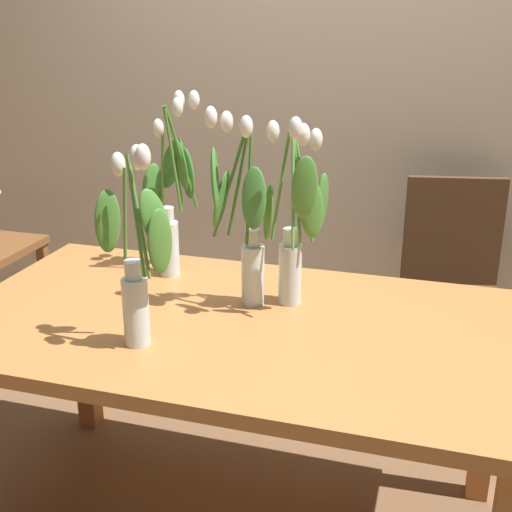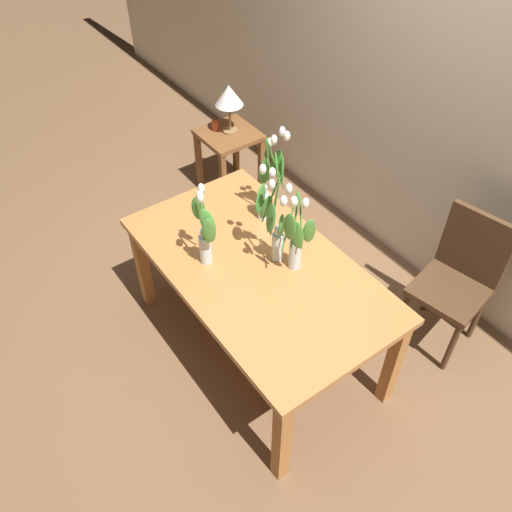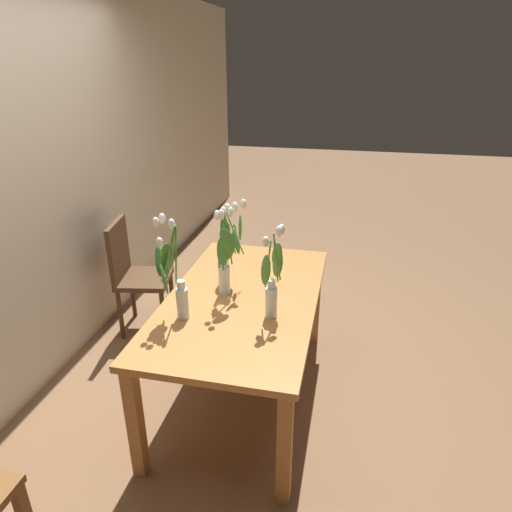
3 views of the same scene
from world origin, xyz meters
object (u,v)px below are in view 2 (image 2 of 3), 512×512
(tulip_vase_1, at_px, (273,227))
(tulip_vase_0, at_px, (295,239))
(tulip_vase_2, at_px, (205,235))
(dining_chair, at_px, (459,275))
(pillar_candle, at_px, (215,125))
(side_table, at_px, (229,145))
(dining_table, at_px, (258,276))
(tulip_vase_3, at_px, (269,183))
(table_lamp, at_px, (229,97))

(tulip_vase_1, bearing_deg, tulip_vase_0, 10.90)
(tulip_vase_0, height_order, tulip_vase_2, tulip_vase_0)
(dining_chair, bearing_deg, pillar_candle, -171.94)
(dining_chair, bearing_deg, side_table, -173.16)
(tulip_vase_1, distance_m, pillar_candle, 1.76)
(dining_table, height_order, pillar_candle, dining_table)
(tulip_vase_0, xyz_separation_m, side_table, (-1.64, 0.67, -0.54))
(dining_table, xyz_separation_m, tulip_vase_3, (-0.31, 0.31, 0.32))
(tulip_vase_0, bearing_deg, tulip_vase_3, 158.66)
(tulip_vase_2, bearing_deg, tulip_vase_0, 47.06)
(table_lamp, bearing_deg, dining_table, -28.54)
(side_table, bearing_deg, pillar_candle, -149.51)
(tulip_vase_0, bearing_deg, dining_table, -138.02)
(dining_table, relative_size, tulip_vase_0, 2.82)
(dining_table, xyz_separation_m, side_table, (-1.50, 0.80, -0.22))
(dining_chair, bearing_deg, tulip_vase_3, -140.90)
(dining_chair, relative_size, side_table, 1.69)
(dining_table, bearing_deg, tulip_vase_2, -129.42)
(dining_table, relative_size, tulip_vase_3, 2.73)
(tulip_vase_0, relative_size, table_lamp, 1.42)
(tulip_vase_0, distance_m, tulip_vase_2, 0.47)
(table_lamp, relative_size, pillar_candle, 5.31)
(tulip_vase_1, height_order, table_lamp, tulip_vase_1)
(tulip_vase_3, xyz_separation_m, dining_chair, (0.91, 0.74, -0.45))
(tulip_vase_0, relative_size, side_table, 1.03)
(pillar_candle, bearing_deg, dining_table, -24.75)
(dining_table, bearing_deg, tulip_vase_1, 89.87)
(tulip_vase_0, xyz_separation_m, pillar_candle, (-1.74, 0.61, -0.38))
(table_lamp, bearing_deg, tulip_vase_3, -23.16)
(tulip_vase_2, height_order, dining_chair, tulip_vase_2)
(tulip_vase_3, height_order, dining_chair, tulip_vase_3)
(tulip_vase_2, xyz_separation_m, side_table, (-1.32, 1.01, -0.51))
(dining_table, relative_size, dining_chair, 1.72)
(tulip_vase_0, height_order, table_lamp, tulip_vase_0)
(dining_table, height_order, side_table, dining_table)
(table_lamp, bearing_deg, pillar_candle, -140.50)
(tulip_vase_0, relative_size, tulip_vase_2, 1.07)
(tulip_vase_1, distance_m, side_table, 1.73)
(pillar_candle, bearing_deg, dining_chair, 8.06)
(dining_chair, bearing_deg, table_lamp, -173.71)
(tulip_vase_0, distance_m, side_table, 1.85)
(side_table, relative_size, pillar_candle, 7.33)
(dining_table, bearing_deg, tulip_vase_0, 41.98)
(side_table, bearing_deg, tulip_vase_0, -22.13)
(dining_table, bearing_deg, side_table, 151.97)
(dining_table, relative_size, side_table, 2.91)
(tulip_vase_0, distance_m, tulip_vase_1, 0.15)
(tulip_vase_0, relative_size, tulip_vase_3, 0.97)
(tulip_vase_0, height_order, dining_chair, tulip_vase_0)
(tulip_vase_0, distance_m, dining_chair, 1.12)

